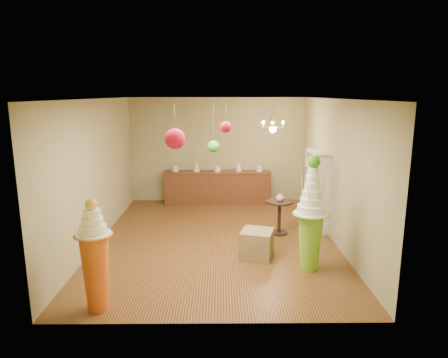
{
  "coord_description": "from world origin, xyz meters",
  "views": [
    {
      "loc": [
        0.09,
        -8.21,
        3.1
      ],
      "look_at": [
        0.16,
        0.0,
        1.34
      ],
      "focal_mm": 32.0,
      "sensor_mm": 36.0,
      "label": 1
    }
  ],
  "objects_px": {
    "pedestal_orange": "(95,264)",
    "sideboard": "(217,187)",
    "pedestal_green": "(311,226)",
    "round_table": "(279,213)"
  },
  "relations": [
    {
      "from": "pedestal_orange",
      "to": "round_table",
      "type": "height_order",
      "value": "pedestal_orange"
    },
    {
      "from": "pedestal_green",
      "to": "sideboard",
      "type": "height_order",
      "value": "pedestal_green"
    },
    {
      "from": "pedestal_green",
      "to": "round_table",
      "type": "distance_m",
      "value": 1.91
    },
    {
      "from": "pedestal_green",
      "to": "pedestal_orange",
      "type": "distance_m",
      "value": 3.65
    },
    {
      "from": "pedestal_orange",
      "to": "round_table",
      "type": "xyz_separation_m",
      "value": [
        3.12,
        3.21,
        -0.22
      ]
    },
    {
      "from": "sideboard",
      "to": "pedestal_green",
      "type": "bearing_deg",
      "value": -69.44
    },
    {
      "from": "sideboard",
      "to": "round_table",
      "type": "xyz_separation_m",
      "value": [
        1.41,
        -2.61,
        0.01
      ]
    },
    {
      "from": "sideboard",
      "to": "round_table",
      "type": "distance_m",
      "value": 2.97
    },
    {
      "from": "pedestal_orange",
      "to": "sideboard",
      "type": "relative_size",
      "value": 0.55
    },
    {
      "from": "pedestal_orange",
      "to": "round_table",
      "type": "bearing_deg",
      "value": 45.78
    }
  ]
}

